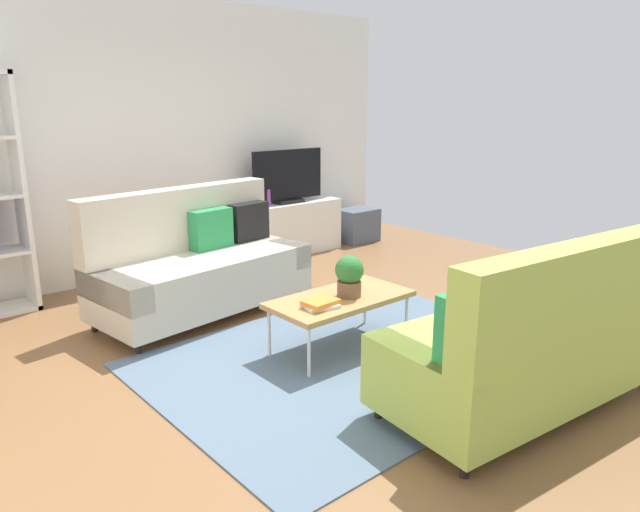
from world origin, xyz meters
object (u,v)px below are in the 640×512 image
tv (288,177)px  storage_trunk (357,225)px  table_book_0 (321,306)px  potted_plant (349,275)px  coffee_table (340,300)px  bottle_0 (261,199)px  vase_0 (245,200)px  tv_console (288,228)px  bottle_1 (268,198)px  couch_green (532,341)px  couch_beige (199,264)px

tv → storage_trunk: size_ratio=1.92×
table_book_0 → tv: bearing=56.4°
storage_trunk → potted_plant: (-2.52, -2.50, 0.37)m
coffee_table → bottle_0: bearing=67.0°
coffee_table → storage_trunk: 3.57m
vase_0 → table_book_0: bearing=-113.4°
tv_console → bottle_0: size_ratio=7.33×
coffee_table → table_book_0: table_book_0 is taller
bottle_1 → potted_plant: bearing=-113.5°
vase_0 → bottle_1: (0.27, -0.09, 0.02)m
tv → storage_trunk: bearing=-4.2°
storage_trunk → couch_green: bearing=-120.7°
tv_console → table_book_0: 3.17m
couch_green → tv: 4.17m
tv → potted_plant: size_ratio=3.16×
coffee_table → storage_trunk: size_ratio=2.12×
couch_beige → vase_0: 1.78m
table_book_0 → bottle_1: (1.44, 2.61, 0.31)m
couch_green → tv: tv is taller
couch_green → tv_console: (1.20, 3.98, -0.12)m
bottle_0 → bottle_1: bottle_1 is taller
tv → potted_plant: 2.97m
storage_trunk → vase_0: size_ratio=3.21×
tv_console → bottle_1: bearing=-172.6°
couch_green → vase_0: size_ratio=12.24×
couch_green → coffee_table: (-0.28, 1.42, -0.05)m
tv_console → bottle_0: bearing=-174.4°
coffee_table → vase_0: (0.90, 2.62, 0.33)m
table_book_0 → vase_0: bearing=66.6°
bottle_1 → tv_console: bearing=7.4°
bottle_0 → vase_0: bearing=152.1°
tv → tv_console: bearing=90.0°
coffee_table → tv_console: size_ratio=0.79×
potted_plant → bottle_0: 2.76m
table_book_0 → vase_0: vase_0 is taller
vase_0 → bottle_0: bottle_0 is taller
table_book_0 → storage_trunk: bearing=41.8°
couch_beige → coffee_table: 1.48m
couch_green → coffee_table: size_ratio=1.80×
table_book_0 → vase_0: 2.95m
table_book_0 → vase_0: (1.17, 2.70, 0.29)m
tv → coffee_table: bearing=-120.2°
tv_console → storage_trunk: tv_console is taller
storage_trunk → bottle_0: 1.60m
storage_trunk → bottle_1: bottle_1 is taller
tv → bottle_1: tv is taller
vase_0 → tv_console: bearing=-4.9°
coffee_table → tv_console: (1.48, 2.57, -0.07)m
bottle_0 → tv: bearing=2.8°
potted_plant → bottle_1: (1.11, 2.56, 0.15)m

